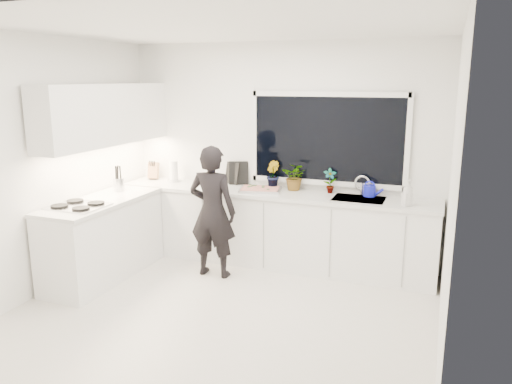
% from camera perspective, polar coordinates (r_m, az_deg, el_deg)
% --- Properties ---
extents(floor, '(4.00, 3.50, 0.02)m').
position_cam_1_polar(floor, '(5.09, -3.75, -13.61)').
color(floor, beige).
rests_on(floor, ground).
extents(wall_back, '(4.00, 0.02, 2.70)m').
position_cam_1_polar(wall_back, '(6.27, 2.80, 4.50)').
color(wall_back, white).
rests_on(wall_back, ground).
extents(wall_left, '(0.02, 3.50, 2.70)m').
position_cam_1_polar(wall_left, '(5.78, -22.40, 2.84)').
color(wall_left, white).
rests_on(wall_left, ground).
extents(wall_right, '(0.02, 3.50, 2.70)m').
position_cam_1_polar(wall_right, '(4.23, 21.53, -0.43)').
color(wall_right, white).
rests_on(wall_right, ground).
extents(ceiling, '(4.00, 3.50, 0.02)m').
position_cam_1_polar(ceiling, '(4.59, -4.27, 18.48)').
color(ceiling, white).
rests_on(ceiling, wall_back).
extents(window, '(1.80, 0.02, 1.00)m').
position_cam_1_polar(window, '(6.05, 8.15, 6.00)').
color(window, black).
rests_on(window, wall_back).
extents(base_cabinets_back, '(3.92, 0.58, 0.88)m').
position_cam_1_polar(base_cabinets_back, '(6.18, 1.81, -4.27)').
color(base_cabinets_back, white).
rests_on(base_cabinets_back, floor).
extents(base_cabinets_left, '(0.58, 1.60, 0.88)m').
position_cam_1_polar(base_cabinets_left, '(6.03, -17.03, -5.28)').
color(base_cabinets_left, white).
rests_on(base_cabinets_left, floor).
extents(countertop_back, '(3.94, 0.62, 0.04)m').
position_cam_1_polar(countertop_back, '(6.05, 1.81, -0.13)').
color(countertop_back, silver).
rests_on(countertop_back, base_cabinets_back).
extents(countertop_left, '(0.62, 1.60, 0.04)m').
position_cam_1_polar(countertop_left, '(5.91, -17.32, -1.03)').
color(countertop_left, silver).
rests_on(countertop_left, base_cabinets_left).
extents(upper_cabinets, '(0.34, 2.10, 0.70)m').
position_cam_1_polar(upper_cabinets, '(6.11, -16.78, 8.48)').
color(upper_cabinets, white).
rests_on(upper_cabinets, wall_left).
extents(sink, '(0.58, 0.42, 0.14)m').
position_cam_1_polar(sink, '(5.82, 11.65, -1.22)').
color(sink, silver).
rests_on(sink, countertop_back).
extents(faucet, '(0.03, 0.03, 0.22)m').
position_cam_1_polar(faucet, '(5.98, 12.04, 0.71)').
color(faucet, silver).
rests_on(faucet, countertop_back).
extents(stovetop, '(0.56, 0.48, 0.03)m').
position_cam_1_polar(stovetop, '(5.65, -19.68, -1.45)').
color(stovetop, black).
rests_on(stovetop, countertop_left).
extents(person, '(0.57, 0.38, 1.53)m').
position_cam_1_polar(person, '(5.74, -5.00, -2.26)').
color(person, black).
rests_on(person, floor).
extents(pizza_tray, '(0.55, 0.46, 0.03)m').
position_cam_1_polar(pizza_tray, '(6.07, 0.50, 0.26)').
color(pizza_tray, silver).
rests_on(pizza_tray, countertop_back).
extents(pizza, '(0.50, 0.40, 0.01)m').
position_cam_1_polar(pizza, '(6.07, 0.50, 0.42)').
color(pizza, red).
rests_on(pizza, pizza_tray).
extents(watering_can, '(0.17, 0.17, 0.13)m').
position_cam_1_polar(watering_can, '(5.94, 12.84, 0.14)').
color(watering_can, '#151BCA').
rests_on(watering_can, countertop_back).
extents(paper_towel_roll, '(0.14, 0.14, 0.26)m').
position_cam_1_polar(paper_towel_roll, '(6.71, -9.39, 2.29)').
color(paper_towel_roll, white).
rests_on(paper_towel_roll, countertop_back).
extents(knife_block, '(0.15, 0.13, 0.22)m').
position_cam_1_polar(knife_block, '(6.92, -11.63, 2.35)').
color(knife_block, olive).
rests_on(knife_block, countertop_back).
extents(utensil_crock, '(0.16, 0.16, 0.16)m').
position_cam_1_polar(utensil_crock, '(6.28, -15.39, 0.82)').
color(utensil_crock, '#ADADB2').
rests_on(utensil_crock, countertop_left).
extents(picture_frame_large, '(0.21, 0.10, 0.28)m').
position_cam_1_polar(picture_frame_large, '(6.47, -2.74, 2.16)').
color(picture_frame_large, black).
rests_on(picture_frame_large, countertop_back).
extents(picture_frame_small, '(0.24, 0.11, 0.30)m').
position_cam_1_polar(picture_frame_small, '(6.44, -1.99, 2.20)').
color(picture_frame_small, black).
rests_on(picture_frame_small, countertop_back).
extents(herb_plants, '(0.94, 0.29, 0.34)m').
position_cam_1_polar(herb_plants, '(6.11, 4.33, 1.75)').
color(herb_plants, '#26662D').
rests_on(herb_plants, countertop_back).
extents(soap_bottles, '(0.15, 0.15, 0.29)m').
position_cam_1_polar(soap_bottles, '(5.58, 16.93, -0.23)').
color(soap_bottles, '#D8BF66').
rests_on(soap_bottles, countertop_back).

